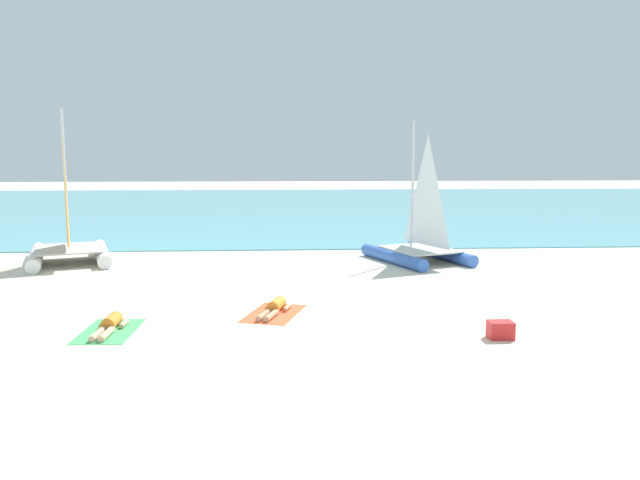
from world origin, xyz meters
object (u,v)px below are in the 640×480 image
sunbather_left (110,325)px  towel_left (109,331)px  towel_right (274,313)px  sunbather_right (275,308)px  cooler_box (500,330)px  sailboat_white (69,240)px  sailboat_blue (419,241)px

sunbather_left → towel_left: bearing=-90.0°
towel_right → sunbather_right: bearing=72.8°
towel_right → towel_left: bearing=-160.0°
towel_left → cooler_box: cooler_box is taller
sailboat_white → cooler_box: sailboat_white is taller
sailboat_blue → towel_right: 8.41m
sunbather_right → cooler_box: cooler_box is taller
sailboat_white → towel_left: sailboat_white is taller
sailboat_blue → cooler_box: bearing=-113.1°
towel_left → sunbather_left: 0.14m
sailboat_white → towel_right: size_ratio=2.80×
sunbather_left → towel_right: size_ratio=0.82×
sailboat_white → sunbather_left: sailboat_white is taller
towel_left → sunbather_right: 3.75m
towel_right → cooler_box: size_ratio=3.80×
sunbather_left → cooler_box: (8.15, -1.05, 0.05)m
towel_right → sunbather_right: sunbather_right is taller
towel_right → sunbather_left: bearing=-161.0°
sailboat_white → sunbather_right: 10.27m
towel_left → towel_right: 3.71m
sailboat_blue → sunbather_right: (-4.93, -6.70, -0.60)m
sailboat_white → towel_left: 9.41m
sailboat_white → sunbather_left: (3.72, -8.54, -0.66)m
sailboat_blue → towel_left: bearing=-157.7°
towel_right → sunbather_right: 0.14m
sunbather_left → cooler_box: cooler_box is taller
sailboat_blue → sunbather_left: sailboat_blue is taller
towel_left → towel_right: bearing=20.0°
sailboat_white → towel_right: sailboat_white is taller
towel_left → sunbather_left: bearing=88.4°
towel_left → sailboat_white: bearing=113.4°
sailboat_white → sunbather_left: 9.34m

